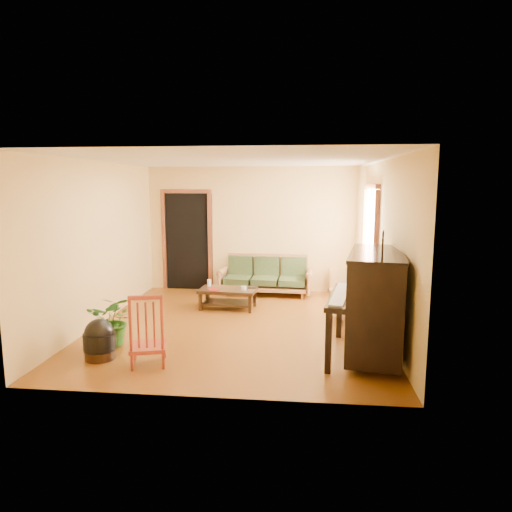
# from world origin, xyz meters

# --- Properties ---
(floor) EXTENTS (5.00, 5.00, 0.00)m
(floor) POSITION_xyz_m (0.00, 0.00, 0.00)
(floor) COLOR #5A2E0B
(floor) RESTS_ON ground
(doorway) EXTENTS (1.08, 0.16, 2.05)m
(doorway) POSITION_xyz_m (-1.45, 2.48, 1.02)
(doorway) COLOR black
(doorway) RESTS_ON floor
(window) EXTENTS (0.12, 1.36, 1.46)m
(window) POSITION_xyz_m (2.21, 1.30, 1.50)
(window) COLOR white
(window) RESTS_ON right_wall
(sofa) EXTENTS (1.89, 0.87, 0.80)m
(sofa) POSITION_xyz_m (0.26, 2.13, 0.40)
(sofa) COLOR #905C34
(sofa) RESTS_ON floor
(coffee_table) EXTENTS (1.05, 0.63, 0.37)m
(coffee_table) POSITION_xyz_m (-0.33, 0.99, 0.18)
(coffee_table) COLOR black
(coffee_table) RESTS_ON floor
(armchair) EXTENTS (0.94, 0.96, 0.75)m
(armchair) POSITION_xyz_m (1.84, 0.42, 0.38)
(armchair) COLOR #905C34
(armchair) RESTS_ON floor
(piano) EXTENTS (1.18, 1.71, 1.39)m
(piano) POSITION_xyz_m (1.95, -1.15, 0.69)
(piano) COLOR black
(piano) RESTS_ON floor
(footstool) EXTENTS (0.54, 0.54, 0.39)m
(footstool) POSITION_xyz_m (-1.58, -1.57, 0.20)
(footstool) COLOR black
(footstool) RESTS_ON floor
(red_chair) EXTENTS (0.54, 0.57, 0.93)m
(red_chair) POSITION_xyz_m (-0.89, -1.68, 0.46)
(red_chair) COLOR maroon
(red_chair) RESTS_ON floor
(leaning_frame) EXTENTS (0.43, 0.19, 0.56)m
(leaning_frame) POSITION_xyz_m (1.77, 2.36, 0.28)
(leaning_frame) COLOR #C38A41
(leaning_frame) RESTS_ON floor
(ceramic_crock) EXTENTS (0.24, 0.24, 0.27)m
(ceramic_crock) POSITION_xyz_m (1.86, 2.18, 0.13)
(ceramic_crock) COLOR #2E408B
(ceramic_crock) RESTS_ON floor
(potted_plant) EXTENTS (0.70, 0.62, 0.72)m
(potted_plant) POSITION_xyz_m (-1.61, -1.06, 0.36)
(potted_plant) COLOR #225919
(potted_plant) RESTS_ON floor
(book) EXTENTS (0.25, 0.25, 0.02)m
(book) POSITION_xyz_m (-0.62, 0.78, 0.38)
(book) COLOR maroon
(book) RESTS_ON coffee_table
(candle) EXTENTS (0.08, 0.08, 0.12)m
(candle) POSITION_xyz_m (-0.71, 1.17, 0.43)
(candle) COLOR white
(candle) RESTS_ON coffee_table
(glass_jar) EXTENTS (0.12, 0.12, 0.07)m
(glass_jar) POSITION_xyz_m (-0.03, 0.92, 0.40)
(glass_jar) COLOR white
(glass_jar) RESTS_ON coffee_table
(remote) EXTENTS (0.16, 0.06, 0.02)m
(remote) POSITION_xyz_m (0.11, 1.06, 0.38)
(remote) COLOR black
(remote) RESTS_ON coffee_table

